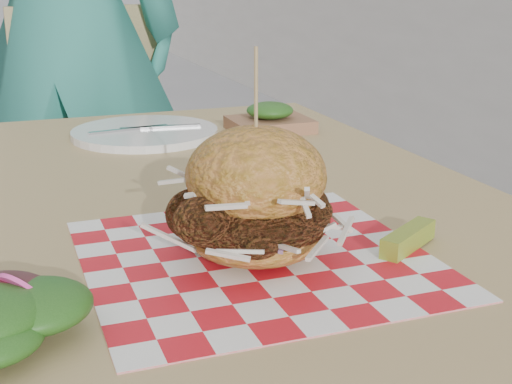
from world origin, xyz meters
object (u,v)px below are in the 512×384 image
at_px(patio_table, 202,246).
at_px(sandwich, 256,202).
at_px(diner, 65,26).
at_px(patio_chair, 96,151).

bearing_deg(patio_table, sandwich, -91.79).
relative_size(diner, patio_table, 1.49).
xyz_separation_m(patio_table, sandwich, (-0.01, -0.25, 0.14)).
relative_size(diner, patio_chair, 1.89).
height_order(patio_chair, sandwich, sandwich).
relative_size(diner, sandwich, 8.04).
distance_m(diner, sandwich, 1.43).
bearing_deg(diner, patio_table, 112.32).
xyz_separation_m(patio_chair, sandwich, (-0.01, -1.34, 0.26)).
height_order(diner, sandwich, diner).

